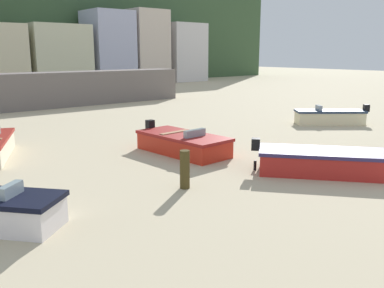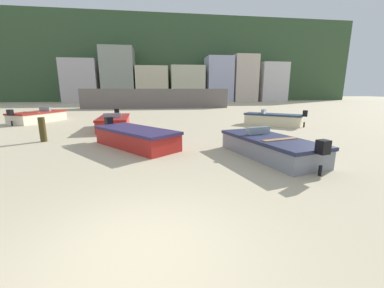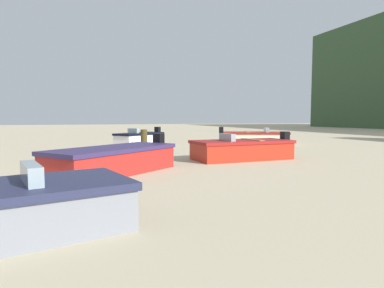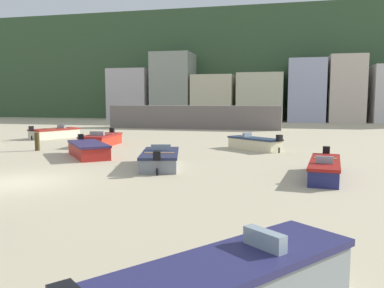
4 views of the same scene
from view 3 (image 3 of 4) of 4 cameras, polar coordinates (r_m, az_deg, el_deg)
boat_white_0 at (r=20.04m, az=-9.10°, el=0.88°), size 3.11×3.37×1.10m
boat_red_3 at (r=13.37m, az=8.75°, el=-0.94°), size 2.01×4.33×1.10m
boat_red_5 at (r=10.15m, az=-13.47°, el=-2.72°), size 3.92×4.28×1.12m
boat_cream_7 at (r=20.93m, az=10.96°, el=1.02°), size 3.17×4.37×1.12m
mooring_post_near_water at (r=14.78m, az=-8.38°, el=0.27°), size 0.30×0.30×1.16m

